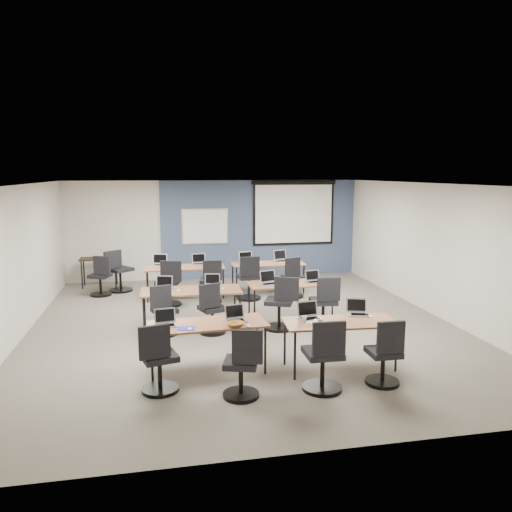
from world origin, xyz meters
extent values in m
cube|color=#6B6354|center=(0.00, 0.00, 0.00)|extent=(8.00, 9.00, 0.02)
cube|color=white|center=(0.00, 0.00, 2.70)|extent=(8.00, 9.00, 0.02)
cube|color=beige|center=(0.00, 4.50, 1.35)|extent=(8.00, 0.04, 2.70)
cube|color=beige|center=(0.00, -4.50, 1.35)|extent=(8.00, 0.04, 2.70)
cube|color=beige|center=(-4.00, 0.00, 1.35)|extent=(0.04, 9.00, 2.70)
cube|color=beige|center=(4.00, 0.00, 1.35)|extent=(0.04, 9.00, 2.70)
cube|color=#3D5977|center=(1.25, 4.47, 1.35)|extent=(5.50, 0.04, 2.70)
cube|color=silver|center=(-0.30, 4.43, 1.45)|extent=(1.28, 0.02, 0.98)
cube|color=white|center=(-0.30, 4.42, 1.45)|extent=(1.20, 0.02, 0.90)
cube|color=black|center=(2.20, 4.41, 1.80)|extent=(2.32, 0.03, 1.82)
cube|color=white|center=(2.20, 4.40, 1.76)|extent=(2.20, 0.02, 1.62)
cylinder|color=black|center=(2.20, 4.40, 2.64)|extent=(2.40, 0.10, 0.10)
cube|color=brown|center=(-0.89, -2.07, 0.71)|extent=(1.74, 0.72, 0.03)
cylinder|color=black|center=(-1.70, -2.37, 0.35)|extent=(0.04, 0.04, 0.70)
cylinder|color=black|center=(-0.08, -2.37, 0.35)|extent=(0.04, 0.04, 0.70)
cylinder|color=black|center=(-1.70, -1.77, 0.35)|extent=(0.04, 0.04, 0.70)
cylinder|color=black|center=(-0.08, -1.77, 0.35)|extent=(0.04, 0.04, 0.70)
cube|color=brown|center=(1.06, -2.37, 0.71)|extent=(1.67, 0.70, 0.03)
cylinder|color=black|center=(0.28, -2.66, 0.35)|extent=(0.04, 0.04, 0.70)
cylinder|color=black|center=(1.83, -2.66, 0.35)|extent=(0.04, 0.04, 0.70)
cylinder|color=black|center=(0.28, -2.08, 0.35)|extent=(0.04, 0.04, 0.70)
cylinder|color=black|center=(1.83, -2.08, 0.35)|extent=(0.04, 0.04, 0.70)
cube|color=brown|center=(-0.98, 0.08, 0.71)|extent=(1.88, 0.78, 0.03)
cylinder|color=black|center=(-1.86, -0.25, 0.35)|extent=(0.04, 0.04, 0.70)
cylinder|color=black|center=(-0.10, -0.25, 0.35)|extent=(0.04, 0.04, 0.70)
cylinder|color=black|center=(-1.86, 0.41, 0.35)|extent=(0.04, 0.04, 0.70)
cylinder|color=black|center=(-0.10, 0.41, 0.35)|extent=(0.04, 0.04, 0.70)
cube|color=#916540|center=(1.01, 0.29, 0.71)|extent=(1.70, 0.71, 0.03)
cylinder|color=black|center=(0.22, 0.00, 0.35)|extent=(0.04, 0.04, 0.70)
cylinder|color=black|center=(1.80, 0.00, 0.35)|extent=(0.04, 0.04, 0.70)
cylinder|color=black|center=(0.22, 0.58, 0.35)|extent=(0.04, 0.04, 0.70)
cylinder|color=black|center=(1.80, 0.58, 0.35)|extent=(0.04, 0.04, 0.70)
cube|color=olive|center=(-0.98, 2.45, 0.71)|extent=(1.85, 0.77, 0.03)
cylinder|color=black|center=(-1.84, 2.12, 0.35)|extent=(0.04, 0.04, 0.70)
cylinder|color=black|center=(-0.11, 2.12, 0.35)|extent=(0.04, 0.04, 0.70)
cylinder|color=black|center=(-1.84, 2.78, 0.35)|extent=(0.04, 0.04, 0.70)
cylinder|color=black|center=(-0.11, 2.78, 0.35)|extent=(0.04, 0.04, 0.70)
cube|color=#935C38|center=(1.04, 2.53, 0.71)|extent=(1.77, 0.74, 0.03)
cylinder|color=black|center=(0.22, 2.22, 0.35)|extent=(0.04, 0.04, 0.70)
cylinder|color=black|center=(1.87, 2.22, 0.35)|extent=(0.04, 0.04, 0.70)
cylinder|color=black|center=(0.22, 2.84, 0.35)|extent=(0.04, 0.04, 0.70)
cylinder|color=black|center=(1.87, 2.84, 0.35)|extent=(0.04, 0.04, 0.70)
cube|color=silver|center=(-1.50, -2.12, 0.74)|extent=(0.31, 0.22, 0.02)
cube|color=black|center=(-1.50, -2.14, 0.75)|extent=(0.26, 0.13, 0.00)
cube|color=silver|center=(-1.50, -2.00, 0.86)|extent=(0.31, 0.06, 0.21)
cube|color=black|center=(-1.50, -2.00, 0.86)|extent=(0.27, 0.04, 0.17)
ellipsoid|color=white|center=(-1.17, -2.33, 0.74)|extent=(0.07, 0.10, 0.03)
cylinder|color=black|center=(-1.60, -2.66, 0.03)|extent=(0.51, 0.51, 0.05)
cylinder|color=black|center=(-1.60, -2.66, 0.22)|extent=(0.06, 0.06, 0.45)
cube|color=black|center=(-1.60, -2.66, 0.49)|extent=(0.45, 0.45, 0.08)
cube|color=black|center=(-1.65, -2.86, 0.77)|extent=(0.41, 0.06, 0.44)
cube|color=#ADADB2|center=(-0.47, -2.07, 0.74)|extent=(0.30, 0.22, 0.02)
cube|color=black|center=(-0.47, -2.09, 0.75)|extent=(0.25, 0.13, 0.00)
cube|color=#ADADB2|center=(-0.47, -1.96, 0.86)|extent=(0.30, 0.06, 0.21)
cube|color=black|center=(-0.47, -1.96, 0.86)|extent=(0.26, 0.04, 0.17)
ellipsoid|color=white|center=(-0.33, -2.35, 0.74)|extent=(0.06, 0.09, 0.03)
cylinder|color=black|center=(-0.56, -3.04, 0.03)|extent=(0.49, 0.49, 0.05)
cylinder|color=black|center=(-0.56, -3.04, 0.21)|extent=(0.06, 0.06, 0.43)
cube|color=black|center=(-0.56, -3.04, 0.47)|extent=(0.43, 0.43, 0.08)
cube|color=black|center=(-0.50, -3.23, 0.75)|extent=(0.39, 0.06, 0.44)
cube|color=#B7B7B7|center=(0.64, -2.19, 0.74)|extent=(0.33, 0.24, 0.02)
cube|color=black|center=(0.64, -2.21, 0.75)|extent=(0.28, 0.14, 0.00)
cube|color=#B7B7B7|center=(0.64, -2.06, 0.87)|extent=(0.33, 0.06, 0.23)
cube|color=black|center=(0.64, -2.07, 0.87)|extent=(0.29, 0.04, 0.19)
ellipsoid|color=white|center=(0.70, -2.29, 0.74)|extent=(0.07, 0.11, 0.04)
cylinder|color=black|center=(0.56, -3.05, 0.03)|extent=(0.55, 0.55, 0.05)
cylinder|color=black|center=(0.56, -3.05, 0.24)|extent=(0.06, 0.06, 0.48)
cube|color=black|center=(0.56, -3.05, 0.52)|extent=(0.48, 0.48, 0.08)
cube|color=black|center=(0.56, -3.27, 0.80)|extent=(0.44, 0.06, 0.44)
cube|color=#BCBCBC|center=(1.46, -2.12, 0.74)|extent=(0.31, 0.23, 0.02)
cube|color=black|center=(1.46, -2.14, 0.75)|extent=(0.26, 0.13, 0.00)
cube|color=#BCBCBC|center=(1.46, -2.00, 0.86)|extent=(0.31, 0.06, 0.22)
cube|color=black|center=(1.46, -2.01, 0.86)|extent=(0.27, 0.04, 0.18)
ellipsoid|color=white|center=(1.59, -2.25, 0.74)|extent=(0.06, 0.10, 0.03)
cylinder|color=black|center=(1.45, -3.02, 0.03)|extent=(0.47, 0.47, 0.05)
cylinder|color=black|center=(1.45, -3.02, 0.21)|extent=(0.06, 0.06, 0.42)
cube|color=black|center=(1.45, -3.02, 0.46)|extent=(0.42, 0.42, 0.08)
cube|color=black|center=(1.45, -3.21, 0.74)|extent=(0.38, 0.06, 0.44)
cube|color=#B6B6C0|center=(-1.47, 0.19, 0.74)|extent=(0.32, 0.23, 0.02)
cube|color=black|center=(-1.47, 0.17, 0.75)|extent=(0.27, 0.14, 0.00)
cube|color=#B6B6C0|center=(-1.47, 0.32, 0.86)|extent=(0.32, 0.06, 0.22)
cube|color=black|center=(-1.47, 0.31, 0.86)|extent=(0.28, 0.04, 0.18)
ellipsoid|color=white|center=(-1.22, 0.03, 0.74)|extent=(0.07, 0.10, 0.03)
cylinder|color=black|center=(-1.49, -0.26, 0.03)|extent=(0.47, 0.47, 0.05)
cylinder|color=black|center=(-1.49, -0.26, 0.21)|extent=(0.06, 0.06, 0.41)
cube|color=black|center=(-1.49, -0.26, 0.45)|extent=(0.41, 0.41, 0.08)
cube|color=black|center=(-1.55, -0.44, 0.73)|extent=(0.38, 0.06, 0.44)
cube|color=#9E9EAB|center=(-0.54, 0.29, 0.74)|extent=(0.30, 0.22, 0.02)
cube|color=black|center=(-0.54, 0.27, 0.75)|extent=(0.25, 0.13, 0.00)
cube|color=#9E9EAB|center=(-0.54, 0.41, 0.86)|extent=(0.30, 0.06, 0.21)
cube|color=black|center=(-0.54, 0.40, 0.86)|extent=(0.26, 0.04, 0.17)
ellipsoid|color=white|center=(-0.39, 0.04, 0.74)|extent=(0.06, 0.09, 0.03)
cylinder|color=black|center=(-0.63, -0.34, 0.03)|extent=(0.48, 0.48, 0.05)
cylinder|color=black|center=(-0.63, -0.34, 0.21)|extent=(0.06, 0.06, 0.43)
cube|color=black|center=(-0.63, -0.34, 0.47)|extent=(0.43, 0.43, 0.08)
cube|color=black|center=(-0.70, -0.53, 0.75)|extent=(0.39, 0.06, 0.44)
cube|color=#B4B4B9|center=(0.56, 0.24, 0.74)|extent=(0.34, 0.25, 0.02)
cube|color=black|center=(0.56, 0.22, 0.75)|extent=(0.29, 0.15, 0.00)
cube|color=#B4B4B9|center=(0.56, 0.37, 0.87)|extent=(0.34, 0.06, 0.24)
cube|color=black|center=(0.56, 0.36, 0.87)|extent=(0.30, 0.05, 0.19)
ellipsoid|color=white|center=(0.77, 0.04, 0.74)|extent=(0.09, 0.12, 0.04)
cylinder|color=black|center=(0.62, -0.33, 0.03)|extent=(0.56, 0.56, 0.05)
cylinder|color=black|center=(0.62, -0.33, 0.25)|extent=(0.06, 0.06, 0.49)
cube|color=black|center=(0.62, -0.33, 0.53)|extent=(0.49, 0.49, 0.08)
cube|color=black|center=(0.71, -0.54, 0.81)|extent=(0.45, 0.06, 0.44)
cube|color=#B2B2B6|center=(1.48, 0.23, 0.74)|extent=(0.31, 0.22, 0.02)
cube|color=black|center=(1.48, 0.21, 0.75)|extent=(0.26, 0.13, 0.00)
cube|color=#B2B2B6|center=(1.48, 0.35, 0.86)|extent=(0.31, 0.06, 0.21)
cube|color=black|center=(1.48, 0.34, 0.86)|extent=(0.27, 0.04, 0.17)
ellipsoid|color=white|center=(1.57, 0.17, 0.74)|extent=(0.08, 0.11, 0.04)
cylinder|color=black|center=(1.46, -0.41, 0.03)|extent=(0.54, 0.54, 0.05)
cylinder|color=black|center=(1.46, -0.41, 0.24)|extent=(0.06, 0.06, 0.47)
cube|color=black|center=(1.46, -0.41, 0.51)|extent=(0.47, 0.47, 0.08)
cube|color=black|center=(1.49, -0.63, 0.79)|extent=(0.43, 0.06, 0.44)
cube|color=#B3B4B9|center=(-1.54, 2.72, 0.74)|extent=(0.34, 0.25, 0.02)
cube|color=black|center=(-1.54, 2.70, 0.75)|extent=(0.29, 0.15, 0.00)
cube|color=#B3B4B9|center=(-1.54, 2.86, 0.87)|extent=(0.34, 0.06, 0.24)
cube|color=black|center=(-1.54, 2.85, 0.87)|extent=(0.30, 0.04, 0.19)
ellipsoid|color=white|center=(-1.23, 2.54, 0.74)|extent=(0.06, 0.09, 0.03)
cylinder|color=black|center=(-1.38, 1.77, 0.03)|extent=(0.56, 0.56, 0.05)
cylinder|color=black|center=(-1.38, 1.77, 0.25)|extent=(0.06, 0.06, 0.50)
cube|color=black|center=(-1.38, 1.77, 0.54)|extent=(0.50, 0.50, 0.08)
cube|color=black|center=(-1.32, 1.55, 0.82)|extent=(0.45, 0.06, 0.44)
cube|color=#AAA9B1|center=(-0.62, 2.69, 0.74)|extent=(0.32, 0.23, 0.02)
cube|color=black|center=(-0.62, 2.67, 0.75)|extent=(0.27, 0.14, 0.00)
cube|color=#AAA9B1|center=(-0.62, 2.82, 0.86)|extent=(0.32, 0.06, 0.22)
cube|color=black|center=(-0.62, 2.81, 0.86)|extent=(0.28, 0.04, 0.18)
ellipsoid|color=white|center=(-0.34, 2.58, 0.74)|extent=(0.07, 0.10, 0.04)
cylinder|color=black|center=(-0.44, 1.86, 0.03)|extent=(0.52, 0.52, 0.05)
cylinder|color=black|center=(-0.44, 1.86, 0.23)|extent=(0.06, 0.06, 0.46)
cube|color=black|center=(-0.44, 1.86, 0.50)|extent=(0.46, 0.46, 0.08)
cube|color=black|center=(-0.41, 1.66, 0.78)|extent=(0.42, 0.06, 0.44)
cube|color=#ACACAC|center=(0.54, 2.67, 0.74)|extent=(0.35, 0.25, 0.02)
cube|color=black|center=(0.54, 2.65, 0.75)|extent=(0.29, 0.15, 0.00)
cube|color=#ACACAC|center=(0.54, 2.80, 0.87)|extent=(0.35, 0.06, 0.24)
cube|color=black|center=(0.54, 2.79, 0.87)|extent=(0.30, 0.05, 0.20)
ellipsoid|color=white|center=(0.87, 2.56, 0.74)|extent=(0.08, 0.11, 0.03)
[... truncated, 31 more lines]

